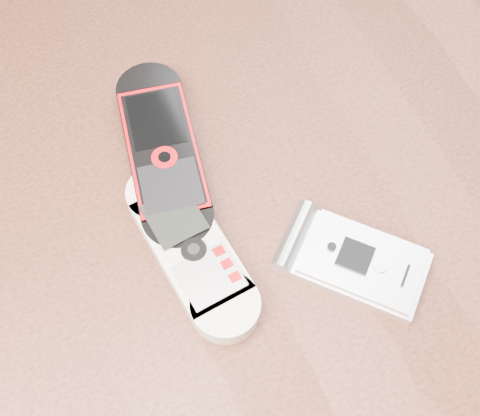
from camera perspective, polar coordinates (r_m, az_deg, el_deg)
name	(u,v)px	position (r m, az deg, el deg)	size (l,w,h in m)	color
table	(235,277)	(0.56, -0.47, -5.91)	(1.20, 0.80, 0.75)	black
nokia_white	(191,249)	(0.45, -4.23, -3.47)	(0.05, 0.14, 0.02)	silver
nokia_black_red	(163,152)	(0.49, -6.58, 4.74)	(0.05, 0.16, 0.02)	black
motorola_razr	(358,262)	(0.45, 10.03, -4.54)	(0.05, 0.10, 0.02)	silver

